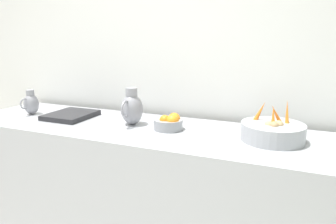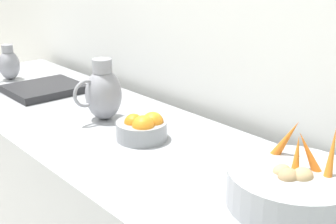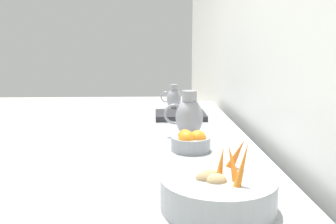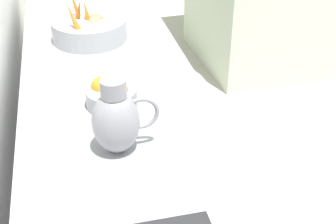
% 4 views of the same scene
% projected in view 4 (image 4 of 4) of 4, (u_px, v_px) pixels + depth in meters
% --- Properties ---
extents(prep_counter, '(0.72, 2.96, 0.91)m').
position_uv_depth(prep_counter, '(124.00, 200.00, 1.92)').
color(prep_counter, '#9EA0A5').
rests_on(prep_counter, ground_plane).
extents(vegetable_colander, '(0.36, 0.36, 0.23)m').
position_uv_depth(vegetable_colander, '(89.00, 29.00, 2.19)').
color(vegetable_colander, '#9EA0A5').
rests_on(vegetable_colander, prep_counter).
extents(orange_bowl, '(0.19, 0.19, 0.11)m').
position_uv_depth(orange_bowl, '(111.00, 93.00, 1.68)').
color(orange_bowl, gray).
rests_on(orange_bowl, prep_counter).
extents(metal_pitcher_tall, '(0.21, 0.15, 0.25)m').
position_uv_depth(metal_pitcher_tall, '(116.00, 119.00, 1.41)').
color(metal_pitcher_tall, gray).
rests_on(metal_pitcher_tall, prep_counter).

